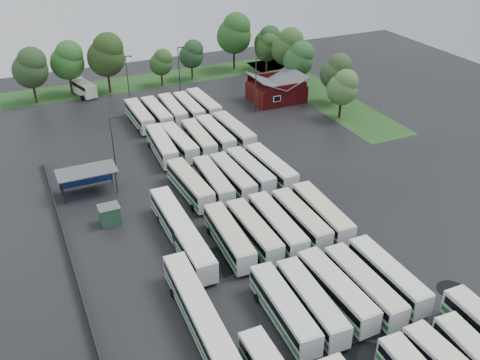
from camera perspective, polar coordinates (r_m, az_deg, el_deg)
name	(u,v)px	position (r m, az deg, el deg)	size (l,w,h in m)	color
ground	(266,245)	(65.88, 2.76, -6.96)	(160.00, 160.00, 0.00)	black
brick_building	(276,91)	(108.59, 3.90, 9.43)	(10.07, 8.60, 5.39)	maroon
wash_shed	(86,173)	(78.13, -16.07, 0.74)	(8.20, 4.20, 3.58)	#2D2D30
utility_hut	(110,215)	(70.97, -13.73, -3.62)	(2.70, 2.20, 2.62)	#254D33
grass_strip_north	(141,82)	(121.27, -10.56, 10.25)	(80.00, 10.00, 0.01)	#1F4818
grass_strip_east	(318,93)	(114.09, 8.36, 9.19)	(10.00, 50.00, 0.01)	#1F4818
west_fence	(69,251)	(67.08, -17.82, -7.19)	(0.10, 50.00, 1.20)	#2D2D30
bus_r1c0	(284,309)	(54.89, 4.69, -13.50)	(2.92, 11.74, 3.24)	silver
bus_r1c1	(311,302)	(55.92, 7.59, -12.75)	(2.91, 11.62, 3.21)	silver
bus_r1c2	(336,290)	(57.62, 10.22, -11.46)	(2.78, 11.78, 3.26)	silver
bus_r1c3	(363,285)	(58.76, 13.03, -10.88)	(2.57, 11.71, 3.25)	silver
bus_r1c4	(388,275)	(60.76, 15.48, -9.74)	(2.53, 11.50, 3.20)	silver
bus_r2c0	(229,237)	(64.20, -1.21, -6.05)	(3.00, 11.79, 3.26)	silver
bus_r2c1	(254,231)	(65.19, 1.48, -5.47)	(2.48, 11.48, 3.19)	silver
bus_r2c2	(277,225)	(66.22, 3.97, -4.83)	(2.81, 12.04, 3.34)	silver
bus_r2c3	(301,219)	(67.77, 6.48, -4.15)	(2.47, 11.49, 3.20)	silver
bus_r2c4	(322,213)	(69.14, 8.72, -3.51)	(2.92, 12.01, 3.32)	silver
bus_r3c0	(190,184)	(74.94, -5.37, -0.47)	(3.11, 11.94, 3.29)	silver
bus_r3c1	(213,181)	(75.67, -2.88, -0.11)	(2.80, 11.44, 3.16)	silver
bus_r3c2	(233,177)	(76.69, -0.80, 0.35)	(2.64, 11.36, 3.15)	silver
bus_r3c3	(250,171)	(78.23, 1.09, 0.99)	(2.88, 11.51, 3.18)	silver
bus_r3c4	(271,167)	(79.20, 3.31, 1.37)	(3.02, 11.83, 3.26)	silver
bus_r4c0	(162,146)	(86.47, -8.34, 3.65)	(3.09, 11.90, 3.28)	silver
bus_r4c1	(179,143)	(87.27, -6.51, 3.99)	(2.96, 11.55, 3.19)	silver
bus_r4c2	(199,139)	(88.10, -4.42, 4.37)	(2.74, 11.61, 3.21)	silver
bus_r4c3	(215,135)	(89.36, -2.63, 4.82)	(2.66, 11.75, 3.26)	silver
bus_r4c4	(234,131)	(90.55, -0.67, 5.23)	(3.09, 12.04, 3.32)	silver
bus_r5c0	(139,116)	(98.51, -10.68, 6.74)	(2.63, 11.56, 3.21)	silver
bus_r5c1	(157,113)	(99.04, -8.86, 7.03)	(2.75, 11.57, 3.21)	silver
bus_r5c2	(173,110)	(100.16, -7.19, 7.40)	(2.65, 11.44, 3.17)	silver
bus_r5c3	(189,108)	(100.79, -5.46, 7.65)	(2.46, 11.37, 3.16)	silver
bus_r5c4	(204,104)	(102.08, -3.90, 8.04)	(2.90, 11.82, 3.27)	silver
artic_bus_west_b	(181,232)	(65.29, -6.29, -5.50)	(2.61, 17.99, 3.34)	silver
artic_bus_west_c	(200,315)	(54.24, -4.31, -14.12)	(2.92, 17.43, 3.22)	silver
minibus	(84,88)	(115.43, -16.28, 9.41)	(4.17, 7.07, 2.91)	white
tree_north_0	(31,67)	(112.70, -21.42, 11.12)	(6.80, 6.80, 11.26)	#3C2B1A
tree_north_1	(68,60)	(115.30, -17.88, 12.09)	(6.76, 6.76, 11.19)	#342217
tree_north_2	(107,54)	(113.74, -14.03, 12.86)	(7.58, 7.58, 12.55)	#3C2B18
tree_north_3	(161,62)	(116.90, -8.37, 12.35)	(4.81, 4.81, 7.97)	#322415
tree_north_4	(192,54)	(120.00, -5.14, 13.26)	(5.32, 5.32, 8.81)	#302315
tree_north_5	(235,33)	(125.67, -0.56, 15.41)	(7.87, 7.87, 13.04)	black
tree_north_6	(268,41)	(126.95, 3.02, 14.61)	(6.04, 6.04, 10.00)	black
tree_east_0	(343,87)	(100.27, 10.96, 9.71)	(5.62, 5.62, 9.30)	black
tree_east_1	(337,71)	(107.14, 10.29, 11.34)	(6.07, 6.07, 10.06)	#35261C
tree_east_2	(299,59)	(113.51, 6.36, 12.75)	(6.23, 6.23, 10.32)	#3A2E1E
tree_east_3	(288,46)	(119.23, 5.17, 14.01)	(6.93, 6.93, 11.47)	black
tree_east_4	(268,47)	(124.38, 2.95, 13.95)	(5.37, 5.37, 8.90)	#38281C
lamp_post_ne	(256,81)	(101.17, 1.77, 10.49)	(1.62, 0.32, 10.50)	#2D2D30
lamp_post_nw	(113,142)	(80.87, -13.35, 4.01)	(1.42, 0.28, 9.21)	#2D2D30
lamp_post_back_w	(128,75)	(109.69, -11.88, 10.93)	(1.39, 0.27, 9.01)	#2D2D30
lamp_post_back_e	(179,67)	(111.63, -6.47, 11.91)	(1.49, 0.29, 9.66)	#2D2D30
puddle_1	(440,336)	(58.02, 20.55, -15.30)	(3.52, 3.52, 0.01)	black
puddle_2	(215,263)	(63.17, -2.66, -8.79)	(6.00, 6.00, 0.01)	black
puddle_3	(332,252)	(65.66, 9.74, -7.56)	(4.17, 4.17, 0.01)	black
puddle_4	(452,290)	(63.78, 21.69, -10.86)	(3.33, 3.33, 0.01)	black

